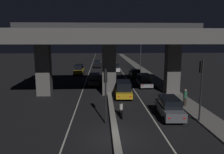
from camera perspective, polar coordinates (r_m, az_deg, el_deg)
ground_plane at (r=16.40m, az=0.94°, el=-15.66°), size 200.00×200.00×0.00m
lane_line_left_inner at (r=50.35m, az=-5.84°, el=1.67°), size 0.12×126.00×0.00m
lane_line_right_inner at (r=50.49m, az=2.42°, el=1.74°), size 0.12×126.00×0.00m
median_divider at (r=50.27m, az=-1.70°, el=1.88°), size 0.51×126.00×0.31m
sidewalk_right at (r=44.36m, az=9.44°, el=0.59°), size 2.24×126.00×0.14m
elevated_overpass at (r=27.75m, az=-0.81°, el=9.59°), size 23.80×10.68×9.09m
traffic_light_left_of_median at (r=18.05m, az=-1.70°, el=-2.49°), size 0.30×0.49×4.70m
traffic_light_right_of_median at (r=19.81m, az=22.29°, el=-0.68°), size 0.30×0.49×5.45m
street_lamp at (r=49.70m, az=7.12°, el=7.58°), size 2.65×0.32×8.85m
car_grey_lead at (r=20.78m, az=14.75°, el=-7.63°), size 2.07×4.76×1.84m
car_taxi_yellow_second at (r=26.99m, az=3.00°, el=-3.13°), size 2.22×4.61×1.95m
car_silver_third at (r=33.08m, az=8.42°, el=-0.88°), size 1.97×4.08×1.92m
car_dark_green_fourth at (r=40.90m, az=6.09°, el=0.90°), size 2.08×4.26×1.54m
car_white_fifth at (r=47.93m, az=0.80°, el=2.44°), size 2.03×4.25×1.79m
car_black_lead_oncoming at (r=33.97m, az=-4.60°, el=-0.60°), size 2.03×4.02×1.81m
car_taxi_yellow_second_oncoming at (r=44.85m, az=-8.62°, el=1.99°), size 1.96×4.26×2.04m
car_black_third_oncoming at (r=55.58m, az=-3.79°, el=3.41°), size 2.12×4.20×1.80m
motorcycle_black_filtering_near at (r=20.37m, az=2.40°, el=-8.63°), size 0.33×2.00×1.45m
motorcycle_red_filtering_mid at (r=28.65m, az=0.42°, el=-3.17°), size 0.34×1.85×1.49m
motorcycle_blue_filtering_far at (r=34.86m, az=0.08°, el=-0.85°), size 0.33×1.93×1.47m
pedestrian_on_sidewalk at (r=24.19m, az=18.55°, el=-5.12°), size 0.38×0.38×1.81m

